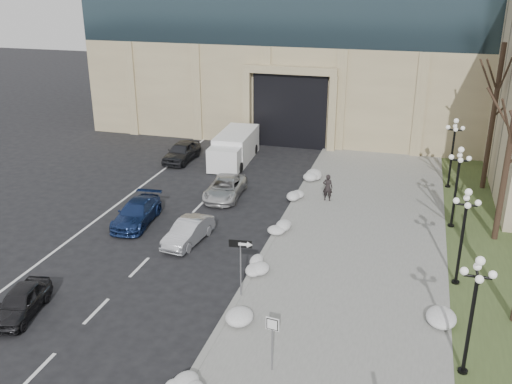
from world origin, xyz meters
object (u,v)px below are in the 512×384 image
at_px(keep_sign, 272,333).
at_px(box_truck, 234,148).
at_px(car_b, 188,232).
at_px(one_way_sign, 244,251).
at_px(pedestrian, 328,187).
at_px(lamppost_b, 464,224).
at_px(car_c, 137,213).
at_px(lamppost_d, 453,144).
at_px(car_e, 182,152).
at_px(car_a, 21,302).
at_px(car_d, 225,188).
at_px(lamppost_c, 458,177).
at_px(lamppost_a, 474,301).

bearing_deg(keep_sign, box_truck, 118.32).
height_order(car_b, one_way_sign, one_way_sign).
bearing_deg(pedestrian, keep_sign, 95.12).
bearing_deg(lamppost_b, car_c, 172.73).
xyz_separation_m(lamppost_b, lamppost_d, (0.00, 13.00, 0.00)).
distance_m(car_e, keep_sign, 25.27).
xyz_separation_m(car_a, lamppost_b, (17.66, 7.58, 2.46)).
bearing_deg(lamppost_d, lamppost_b, -90.00).
bearing_deg(pedestrian, car_d, 11.25).
xyz_separation_m(box_truck, lamppost_b, (15.44, -14.57, 2.04)).
distance_m(car_d, one_way_sign, 12.24).
relative_size(car_d, one_way_sign, 1.60).
relative_size(car_b, lamppost_c, 0.80).
height_order(car_e, lamppost_d, lamppost_d).
bearing_deg(car_d, lamppost_d, 18.20).
height_order(car_e, keep_sign, keep_sign).
relative_size(car_c, pedestrian, 2.62).
xyz_separation_m(car_c, one_way_sign, (8.26, -5.96, 1.68)).
xyz_separation_m(box_truck, lamppost_d, (15.44, -1.57, 2.04)).
relative_size(car_a, lamppost_b, 0.75).
height_order(car_c, pedestrian, pedestrian).
bearing_deg(lamppost_c, keep_sign, -114.11).
bearing_deg(pedestrian, car_c, 34.47).
height_order(car_b, box_truck, box_truck).
xyz_separation_m(car_d, car_e, (-5.56, 6.14, 0.12)).
height_order(car_b, lamppost_b, lamppost_b).
xyz_separation_m(car_a, lamppost_a, (17.66, 1.08, 2.46)).
height_order(keep_sign, lamppost_b, lamppost_b).
bearing_deg(car_e, box_truck, 15.51).
distance_m(car_a, pedestrian, 19.01).
bearing_deg(keep_sign, lamppost_d, 79.93).
relative_size(car_b, lamppost_a, 0.80).
bearing_deg(box_truck, car_c, -101.23).
xyz_separation_m(one_way_sign, lamppost_c, (9.03, 10.25, 0.75)).
xyz_separation_m(car_c, car_e, (-2.01, 11.35, 0.09)).
distance_m(car_d, lamppost_c, 13.99).
relative_size(one_way_sign, lamppost_b, 0.59).
bearing_deg(lamppost_d, lamppost_a, -90.00).
bearing_deg(car_e, lamppost_a, -45.26).
height_order(one_way_sign, lamppost_c, lamppost_c).
xyz_separation_m(box_truck, lamppost_a, (15.44, -21.07, 2.04)).
distance_m(car_a, lamppost_c, 22.72).
bearing_deg(car_e, pedestrian, -22.54).
xyz_separation_m(car_b, box_truck, (-1.92, 13.85, 0.41)).
bearing_deg(keep_sign, car_c, 142.71).
distance_m(pedestrian, one_way_sign, 12.33).
relative_size(lamppost_a, lamppost_c, 1.00).
relative_size(car_c, lamppost_c, 0.94).
bearing_deg(lamppost_c, one_way_sign, -131.36).
bearing_deg(lamppost_b, one_way_sign, -157.43).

